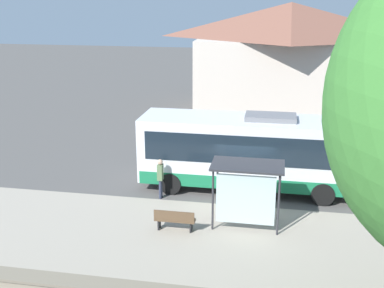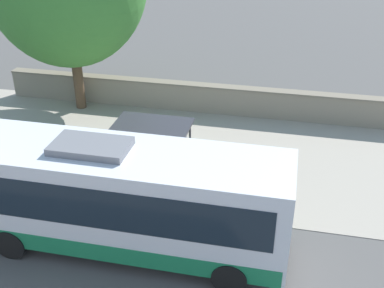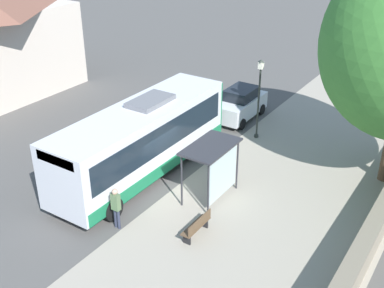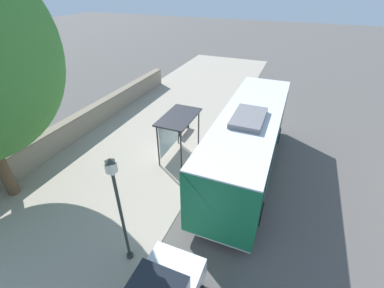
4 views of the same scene
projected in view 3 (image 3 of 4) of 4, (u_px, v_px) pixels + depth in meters
ground_plane at (175, 188)px, 21.74m from camera, size 120.00×120.00×0.00m
sidewalk_plaza at (265, 221)px, 19.54m from camera, size 9.00×44.00×0.02m
stone_wall at (369, 241)px, 17.24m from camera, size 0.60×20.00×1.44m
bus at (142, 139)px, 22.04m from camera, size 2.75×10.10×3.58m
bus_shelter at (214, 156)px, 20.11m from camera, size 1.60×2.75×2.52m
pedestrian at (116, 205)px, 18.66m from camera, size 0.34×0.24×1.81m
bench at (197, 226)px, 18.45m from camera, size 0.40×1.56×0.88m
street_lamp_near at (259, 93)px, 25.19m from camera, size 0.28×0.28×4.41m
parked_car_behind_bus at (240, 104)px, 28.26m from camera, size 1.84×3.90×1.86m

